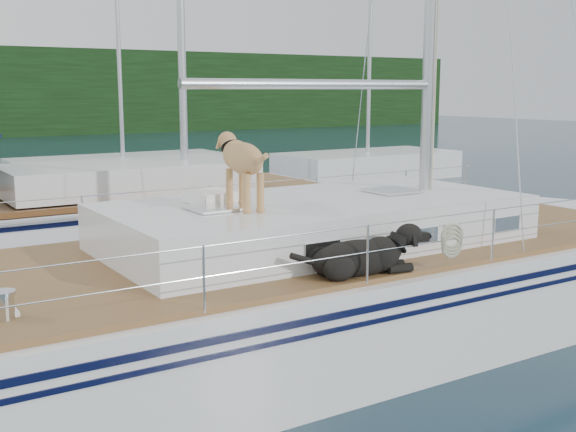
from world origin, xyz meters
TOP-DOWN VIEW (x-y plane):
  - ground at (0.00, 0.00)m, footprint 120.00×120.00m
  - main_sailboat at (0.09, -0.01)m, footprint 12.00×3.84m
  - neighbor_sailboat at (-0.37, 6.41)m, footprint 11.00×3.50m
  - bg_boat_center at (4.00, 16.00)m, footprint 7.20×3.00m
  - bg_boat_east at (12.00, 13.00)m, footprint 6.40×3.00m

SIDE VIEW (x-z plane):
  - ground at x=0.00m, z-range 0.00..0.00m
  - bg_boat_center at x=4.00m, z-range -5.37..6.28m
  - bg_boat_east at x=12.00m, z-range -5.37..6.28m
  - neighbor_sailboat at x=-0.37m, z-range -6.02..7.28m
  - main_sailboat at x=0.09m, z-range -6.33..7.68m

